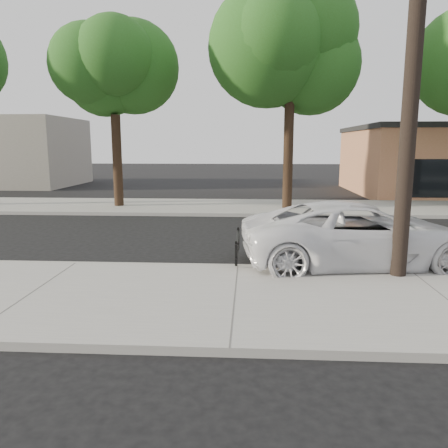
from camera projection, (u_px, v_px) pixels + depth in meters
The scene contains 8 objects.
ground at pixel (240, 250), 12.64m from camera, with size 120.00×120.00×0.00m, color black.
near_sidewalk at pixel (235, 299), 8.41m from camera, with size 90.00×4.40×0.15m, color gray.
far_sidewalk at pixel (244, 207), 20.98m from camera, with size 90.00×5.00×0.15m, color gray.
curb_near at pixel (238, 268), 10.57m from camera, with size 90.00×0.12×0.16m, color #9E9B93.
utility_pole at pixel (413, 61), 8.95m from camera, with size 1.40×0.34×9.00m.
tree_b at pixel (117, 75), 19.80m from camera, with size 4.34×4.20×8.45m.
tree_c at pixel (296, 53), 18.79m from camera, with size 4.96×4.80×9.55m.
police_cruiser at pixel (360, 235), 10.87m from camera, with size 2.69×5.84×1.62m, color white.
Camera 1 is at (0.26, -12.31, 3.00)m, focal length 35.00 mm.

